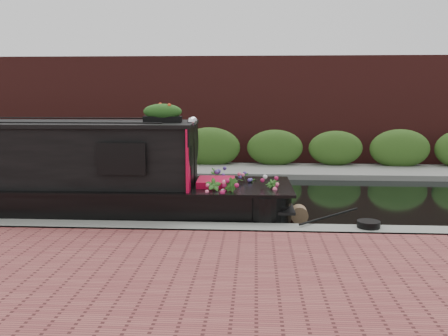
{
  "coord_description": "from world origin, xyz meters",
  "views": [
    {
      "loc": [
        1.64,
        -12.2,
        2.75
      ],
      "look_at": [
        0.9,
        -0.6,
        0.92
      ],
      "focal_mm": 40.0,
      "sensor_mm": 36.0,
      "label": 1
    }
  ],
  "objects": [
    {
      "name": "far_hedge",
      "position": [
        0.0,
        5.1,
        0.0
      ],
      "size": [
        40.0,
        1.1,
        2.8
      ],
      "primitive_type": "cube",
      "color": "#32571D",
      "rests_on": "ground"
    },
    {
      "name": "far_brick_wall",
      "position": [
        0.0,
        7.2,
        0.0
      ],
      "size": [
        40.0,
        1.0,
        8.0
      ],
      "primitive_type": "cube",
      "color": "#511D1B",
      "rests_on": "ground"
    },
    {
      "name": "rope_fender",
      "position": [
        2.56,
        -2.0,
        0.18
      ],
      "size": [
        0.36,
        0.34,
        0.36
      ],
      "primitive_type": "cylinder",
      "rotation": [
        1.57,
        0.0,
        0.0
      ],
      "color": "brown",
      "rests_on": "ground"
    },
    {
      "name": "far_bank_path",
      "position": [
        0.0,
        4.2,
        0.0
      ],
      "size": [
        40.0,
        2.4,
        0.34
      ],
      "primitive_type": "cube",
      "color": "slate",
      "rests_on": "ground"
    },
    {
      "name": "coiled_mooring_rope",
      "position": [
        3.73,
        -3.19,
        0.31
      ],
      "size": [
        0.42,
        0.42,
        0.12
      ],
      "primitive_type": "cylinder",
      "color": "black",
      "rests_on": "near_bank_coping"
    },
    {
      "name": "narrowboat",
      "position": [
        -3.61,
        -2.0,
        0.8
      ],
      "size": [
        11.5,
        2.24,
        2.68
      ],
      "rotation": [
        0.0,
        0.0,
        0.02
      ],
      "color": "black",
      "rests_on": "ground"
    },
    {
      "name": "near_bank_coping",
      "position": [
        0.0,
        -3.3,
        0.0
      ],
      "size": [
        40.0,
        0.6,
        0.5
      ],
      "primitive_type": "cube",
      "color": "gray",
      "rests_on": "ground"
    },
    {
      "name": "ground",
      "position": [
        0.0,
        0.0,
        0.0
      ],
      "size": [
        80.0,
        80.0,
        0.0
      ],
      "primitive_type": "plane",
      "color": "black",
      "rests_on": "ground"
    },
    {
      "name": "near_bank_pavers",
      "position": [
        0.0,
        -7.0,
        0.0
      ],
      "size": [
        40.0,
        7.0,
        0.5
      ],
      "primitive_type": "cube",
      "color": "brown",
      "rests_on": "ground"
    }
  ]
}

